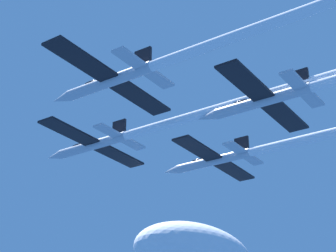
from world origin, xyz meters
TOP-DOWN VIEW (x-y plane):
  - jet_lead at (-0.27, -11.14)m, footprint 14.82×41.08m
  - jet_left_wing at (-9.44, -22.70)m, footprint 14.82×45.01m
  - jet_right_wing at (9.47, -21.84)m, footprint 14.82×44.55m

SIDE VIEW (x-z plane):
  - jet_right_wing at x=9.47m, z-range -1.83..0.63m
  - jet_lead at x=-0.27m, z-range -1.20..1.26m
  - jet_left_wing at x=-9.44m, z-range -0.85..1.60m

